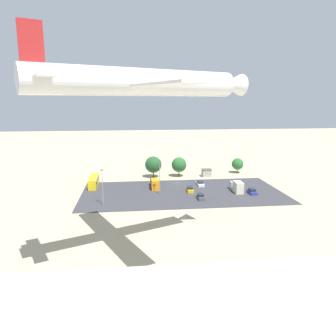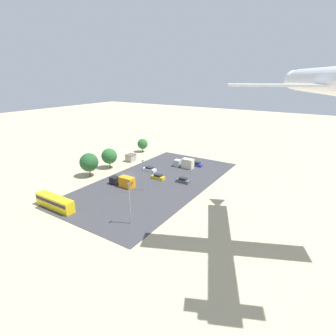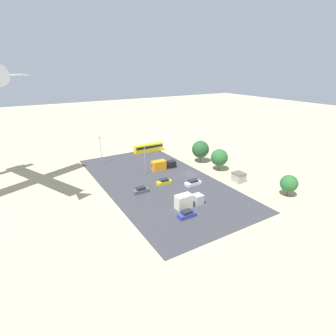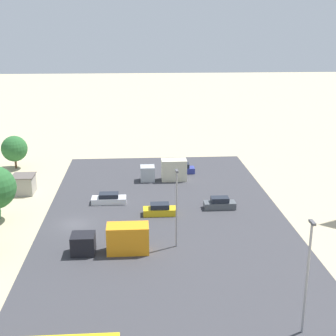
# 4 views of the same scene
# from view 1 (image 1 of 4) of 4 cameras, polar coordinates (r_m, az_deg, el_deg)

# --- Properties ---
(ground_plane) EXTENTS (400.00, 400.00, 0.00)m
(ground_plane) POSITION_cam_1_polar(r_m,az_deg,el_deg) (110.65, 1.59, -2.67)
(ground_plane) COLOR tan
(parking_lot_surface) EXTENTS (60.45, 31.00, 0.08)m
(parking_lot_surface) POSITION_cam_1_polar(r_m,az_deg,el_deg) (99.76, 2.52, -4.27)
(parking_lot_surface) COLOR #38383D
(parking_lot_surface) RESTS_ON ground
(shed_building) EXTENTS (3.46, 3.24, 2.77)m
(shed_building) POSITION_cam_1_polar(r_m,az_deg,el_deg) (120.99, 6.71, -0.82)
(shed_building) COLOR #9E998E
(shed_building) RESTS_ON ground
(bus) EXTENTS (2.51, 11.98, 3.08)m
(bus) POSITION_cam_1_polar(r_m,az_deg,el_deg) (109.33, -12.78, -2.20)
(bus) COLOR gold
(bus) RESTS_ON ground
(parked_car_0) EXTENTS (1.88, 4.16, 1.62)m
(parked_car_0) POSITION_cam_1_polar(r_m,az_deg,el_deg) (101.06, 14.43, -4.01)
(parked_car_0) COLOR navy
(parked_car_0) RESTS_ON ground
(parked_car_1) EXTENTS (1.83, 4.33, 1.53)m
(parked_car_1) POSITION_cam_1_polar(r_m,az_deg,el_deg) (100.59, 3.81, -3.75)
(parked_car_1) COLOR gold
(parked_car_1) RESTS_ON ground
(parked_car_2) EXTENTS (1.71, 4.24, 1.60)m
(parked_car_2) POSITION_cam_1_polar(r_m,az_deg,el_deg) (93.20, 5.70, -5.02)
(parked_car_2) COLOR #4C5156
(parked_car_2) RESTS_ON ground
(parked_car_3) EXTENTS (1.94, 4.77, 1.43)m
(parked_car_3) POSITION_cam_1_polar(r_m,az_deg,el_deg) (107.99, 5.61, -2.72)
(parked_car_3) COLOR silver
(parked_car_3) RESTS_ON ground
(parked_truck_0) EXTENTS (2.36, 8.36, 3.12)m
(parked_truck_0) POSITION_cam_1_polar(r_m,az_deg,el_deg) (104.23, -2.31, -2.73)
(parked_truck_0) COLOR black
(parked_truck_0) RESTS_ON ground
(parked_truck_1) EXTENTS (2.31, 7.33, 3.39)m
(parked_truck_1) POSITION_cam_1_polar(r_m,az_deg,el_deg) (102.17, 11.91, -3.21)
(parked_truck_1) COLOR #ADB2B7
(parked_truck_1) RESTS_ON ground
(tree_near_shed) EXTENTS (5.47, 5.47, 7.11)m
(tree_near_shed) POSITION_cam_1_polar(r_m,az_deg,el_deg) (119.62, 1.93, 0.57)
(tree_near_shed) COLOR brown
(tree_near_shed) RESTS_ON ground
(tree_apron_mid) EXTENTS (6.00, 6.00, 7.70)m
(tree_apron_mid) POSITION_cam_1_polar(r_m,az_deg,el_deg) (118.21, -2.58, 0.59)
(tree_apron_mid) COLOR brown
(tree_apron_mid) RESTS_ON ground
(tree_apron_far) EXTENTS (4.44, 4.44, 5.74)m
(tree_apron_far) POSITION_cam_1_polar(r_m,az_deg,el_deg) (128.25, 12.02, 0.69)
(tree_apron_far) COLOR brown
(tree_apron_far) RESTS_ON ground
(light_pole_lot_centre) EXTENTS (0.90, 0.28, 8.92)m
(light_pole_lot_centre) POSITION_cam_1_polar(r_m,az_deg,el_deg) (96.97, -1.45, -1.72)
(light_pole_lot_centre) COLOR gray
(light_pole_lot_centre) RESTS_ON ground
(light_pole_lot_edge) EXTENTS (0.90, 0.28, 9.63)m
(light_pole_lot_edge) POSITION_cam_1_polar(r_m,az_deg,el_deg) (88.34, -11.34, -3.05)
(light_pole_lot_edge) COLOR gray
(light_pole_lot_edge) RESTS_ON ground
(airplane) EXTENTS (36.37, 30.30, 9.35)m
(airplane) POSITION_cam_1_polar(r_m,az_deg,el_deg) (52.63, -3.40, 14.66)
(airplane) COLOR white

